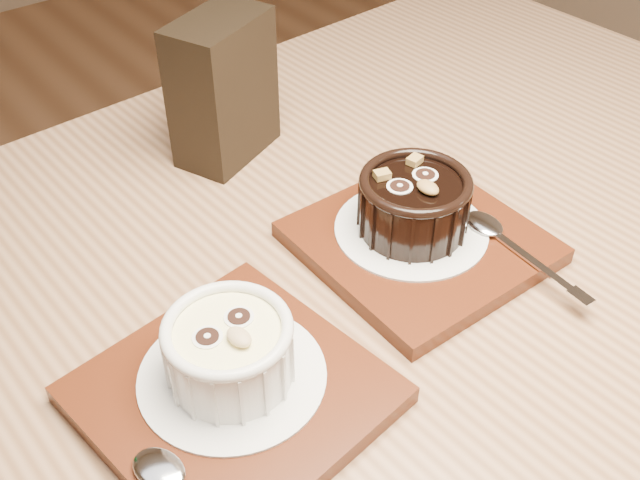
# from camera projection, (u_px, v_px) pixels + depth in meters

# --- Properties ---
(table) EXTENTS (1.23, 0.85, 0.75)m
(table) POSITION_uv_depth(u_px,v_px,m) (340.00, 386.00, 0.64)
(table) COLOR brown
(table) RESTS_ON ground
(tray_left) EXTENTS (0.20, 0.20, 0.01)m
(tray_left) POSITION_uv_depth(u_px,v_px,m) (233.00, 395.00, 0.51)
(tray_left) COLOR #511F0D
(tray_left) RESTS_ON table
(doily_left) EXTENTS (0.13, 0.13, 0.00)m
(doily_left) POSITION_uv_depth(u_px,v_px,m) (232.00, 375.00, 0.51)
(doily_left) COLOR white
(doily_left) RESTS_ON tray_left
(ramekin_white) EXTENTS (0.09, 0.09, 0.05)m
(ramekin_white) POSITION_uv_depth(u_px,v_px,m) (229.00, 348.00, 0.50)
(ramekin_white) COLOR white
(ramekin_white) RESTS_ON doily_left
(tray_right) EXTENTS (0.18, 0.18, 0.01)m
(tray_right) POSITION_uv_depth(u_px,v_px,m) (419.00, 243.00, 0.63)
(tray_right) COLOR #511F0D
(tray_right) RESTS_ON table
(doily_right) EXTENTS (0.13, 0.13, 0.00)m
(doily_right) POSITION_uv_depth(u_px,v_px,m) (411.00, 229.00, 0.63)
(doily_right) COLOR white
(doily_right) RESTS_ON tray_right
(ramekin_dark) EXTENTS (0.09, 0.09, 0.06)m
(ramekin_dark) POSITION_uv_depth(u_px,v_px,m) (414.00, 201.00, 0.61)
(ramekin_dark) COLOR black
(ramekin_dark) RESTS_ON doily_right
(spoon_right) EXTENTS (0.03, 0.14, 0.01)m
(spoon_right) POSITION_uv_depth(u_px,v_px,m) (514.00, 246.00, 0.61)
(spoon_right) COLOR silver
(spoon_right) RESTS_ON tray_right
(condiment_stand) EXTENTS (0.12, 0.09, 0.14)m
(condiment_stand) POSITION_uv_depth(u_px,v_px,m) (223.00, 89.00, 0.71)
(condiment_stand) COLOR black
(condiment_stand) RESTS_ON table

